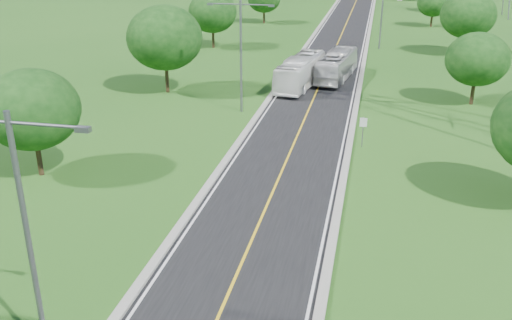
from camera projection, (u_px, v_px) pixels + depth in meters
The scene contains 16 objects.
ground at pixel (323, 77), 64.86m from camera, with size 260.00×260.00×0.00m, color #1F4D15.
road at pixel (328, 65), 70.28m from camera, with size 8.00×150.00×0.06m, color black.
curb_left at pixel (294, 63), 71.08m from camera, with size 0.50×150.00×0.22m, color gray.
curb_right at pixel (363, 66), 69.43m from camera, with size 0.50×150.00×0.22m, color gray.
speed_limit_sign at pixel (363, 127), 43.29m from camera, with size 0.55×0.09×2.40m.
streetlight_near_left at pixel (25, 220), 20.28m from camera, with size 5.90×0.25×10.00m.
streetlight_mid_left at pixel (241, 47), 50.19m from camera, with size 5.90×0.25×10.00m.
streetlight_far_right at pixel (382, 5), 77.78m from camera, with size 5.90×0.25×10.00m.
tree_lb at pixel (32, 109), 37.21m from camera, with size 6.30×6.30×7.33m.
tree_lc at pixel (165, 38), 56.61m from camera, with size 7.56×7.56×8.79m.
tree_ld at pixel (213, 12), 78.98m from camera, with size 6.72×6.72×7.82m.
tree_rc at pixel (477, 59), 53.07m from camera, with size 5.88×5.88×6.84m.
tree_rd at pixel (468, 15), 74.09m from camera, with size 7.14×7.14×8.30m.
tree_re at pixel (433, 3), 96.80m from camera, with size 5.46×5.46×6.35m.
bus_outbound at pixel (337, 66), 63.03m from camera, with size 2.56×10.94×3.05m, color beige.
bus_inbound at pixel (300, 72), 60.11m from camera, with size 2.67×11.41×3.18m, color white.
Camera 1 is at (5.82, -3.88, 15.53)m, focal length 40.00 mm.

